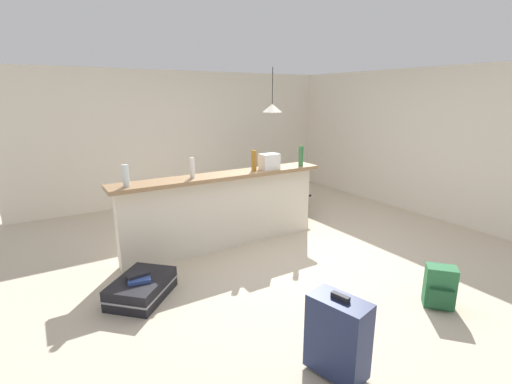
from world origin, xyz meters
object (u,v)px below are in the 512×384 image
Objects in this scene: bottle_clear at (126,176)px; backpack_green at (440,288)px; pendant_lamp at (272,108)px; book_stack at (138,277)px; grocery_bag at (269,162)px; bottle_white at (192,168)px; suitcase_upright_navy at (338,336)px; dining_table at (272,175)px; bottle_amber at (254,161)px; dining_chair_near_partition at (291,189)px; bottle_green at (301,156)px; suitcase_flat_black at (142,288)px.

bottle_clear reaches higher than backpack_green.
backpack_green is (-0.37, -3.53, -1.63)m from pendant_lamp.
grocery_bag is at bearing 19.03° from book_stack.
suitcase_upright_navy is (0.04, -2.61, -0.83)m from bottle_white.
bottle_amber is at bearing -133.26° from dining_table.
bottle_clear is 2.90m from dining_chair_near_partition.
suitcase_flat_black is at bearing -165.72° from bottle_green.
bottle_amber is 0.67× the size of backpack_green.
grocery_bag is (1.13, -0.05, -0.02)m from bottle_white.
book_stack is at bearing -99.43° from bottle_clear.
bottle_clear is at bearing 178.65° from bottle_green.
suitcase_flat_black is 3.20× the size of book_stack.
bottle_white is 1.13m from grocery_bag.
bottle_green is (0.76, -0.07, 0.01)m from bottle_amber.
bottle_clear is 0.97× the size of grocery_bag.
dining_table is 1.18× the size of dining_chair_near_partition.
suitcase_upright_navy is at bearing -71.62° from bottle_clear.
bottle_green reaches higher than bottle_white.
dining_chair_near_partition is at bearing 58.46° from suitcase_upright_navy.
backpack_green is at bearing 5.83° from suitcase_upright_navy.
bottle_white is 2.31m from pendant_lamp.
suitcase_upright_navy is at bearing -63.03° from suitcase_flat_black.
bottle_white is 1.58m from suitcase_flat_black.
pendant_lamp is at bearing 84.03° from backpack_green.
book_stack is at bearing 145.93° from backpack_green.
bottle_amber is at bearing 105.42° from backpack_green.
bottle_white is at bearing 39.42° from suitcase_flat_black.
book_stack is (-0.98, 1.85, -0.08)m from suitcase_upright_navy.
bottle_green is 0.44× the size of suitcase_upright_navy.
suitcase_flat_black is 2.10m from suitcase_upright_navy.
bottle_green is (1.66, -0.09, 0.02)m from bottle_white.
bottle_clear is 0.82m from bottle_white.
dining_table is 0.61m from dining_chair_near_partition.
dining_table is at bearing 46.74° from bottle_amber.
bottle_green reaches higher than suitcase_upright_navy.
dining_table is at bearing 89.63° from dining_chair_near_partition.
suitcase_upright_navy is at bearing -121.54° from dining_chair_near_partition.
book_stack is (-2.50, 1.69, 0.05)m from backpack_green.
suitcase_flat_black is (-2.57, -0.65, -1.07)m from bottle_green.
suitcase_upright_navy is (-1.62, -2.52, -0.85)m from bottle_green.
bottle_amber is 0.77m from bottle_green.
bottle_green is 1.36m from pendant_lamp.
pendant_lamp is 0.93× the size of suitcase_flat_black.
bottle_amber is at bearing -133.38° from pendant_lamp.
dining_table is at bearing 75.76° from bottle_green.
pendant_lamp is (-0.03, -0.04, 1.19)m from dining_table.
pendant_lamp is (-0.03, 0.55, 1.32)m from dining_chair_near_partition.
pendant_lamp is at bearing 32.60° from book_stack.
suitcase_upright_navy is (-1.89, -3.68, -1.50)m from pendant_lamp.
suitcase_upright_navy reaches higher than suitcase_flat_black.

